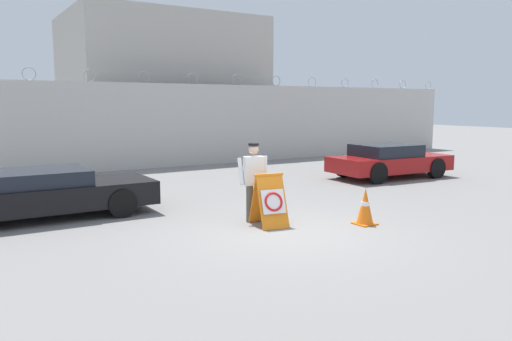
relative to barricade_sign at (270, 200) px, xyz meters
The scene contains 8 objects.
ground_plane 0.84m from the barricade_sign, 91.89° to the right, with size 90.00×90.00×0.00m, color gray.
perimeter_wall 10.58m from the barricade_sign, 90.11° to the left, with size 36.00×0.30×3.82m.
building_block 15.99m from the barricade_sign, 76.82° to the left, with size 8.85×6.81×6.71m.
barricade_sign is the anchor object (origin of this frame).
security_guard 0.66m from the barricade_sign, 99.00° to the left, with size 0.61×0.50×1.72m.
traffic_cone_near 2.05m from the barricade_sign, 27.94° to the right, with size 0.42×0.42×0.79m.
parked_car_front_coupe 5.13m from the barricade_sign, 139.81° to the left, with size 4.72×1.99×1.10m.
parked_car_far_side 8.13m from the barricade_sign, 26.14° to the left, with size 4.37×2.13×1.17m.
Camera 1 is at (-5.64, -7.98, 2.57)m, focal length 35.00 mm.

